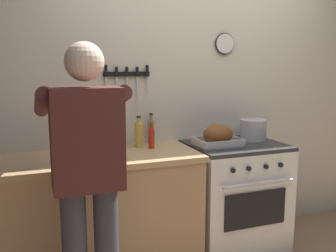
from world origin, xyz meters
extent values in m
cube|color=beige|center=(0.00, 1.35, 1.30)|extent=(6.00, 0.10, 2.60)
cube|color=black|center=(-0.61, 1.29, 1.47)|extent=(0.37, 0.02, 0.04)
cube|color=silver|center=(-0.78, 1.28, 1.35)|extent=(0.02, 0.00, 0.19)
cube|color=black|center=(-0.78, 1.28, 1.49)|extent=(0.02, 0.02, 0.09)
cube|color=silver|center=(-0.69, 1.28, 1.36)|extent=(0.02, 0.00, 0.17)
cube|color=black|center=(-0.69, 1.28, 1.48)|extent=(0.02, 0.02, 0.08)
cube|color=silver|center=(-0.61, 1.28, 1.36)|extent=(0.02, 0.00, 0.17)
cube|color=black|center=(-0.61, 1.28, 1.48)|extent=(0.02, 0.02, 0.08)
cube|color=silver|center=(-0.53, 1.28, 1.35)|extent=(0.01, 0.00, 0.19)
cube|color=black|center=(-0.53, 1.28, 1.48)|extent=(0.02, 0.02, 0.08)
cube|color=silver|center=(-0.44, 1.28, 1.37)|extent=(0.01, 0.00, 0.14)
cube|color=black|center=(-0.44, 1.28, 1.49)|extent=(0.02, 0.02, 0.09)
cylinder|color=white|center=(0.26, 1.28, 1.72)|extent=(0.17, 0.02, 0.17)
torus|color=black|center=(0.26, 1.28, 1.72)|extent=(0.18, 0.02, 0.18)
cube|color=tan|center=(-1.20, 0.99, 0.43)|extent=(2.00, 0.62, 0.86)
cube|color=tan|center=(-1.20, 0.99, 0.88)|extent=(2.03, 0.65, 0.04)
cube|color=white|center=(0.22, 0.99, 0.43)|extent=(0.76, 0.62, 0.87)
cube|color=black|center=(0.22, 0.67, 0.45)|extent=(0.53, 0.01, 0.28)
cube|color=#2D2D2D|center=(0.22, 0.99, 0.89)|extent=(0.76, 0.62, 0.03)
cylinder|color=black|center=(0.01, 0.67, 0.78)|extent=(0.04, 0.02, 0.04)
cylinder|color=black|center=(0.14, 0.67, 0.78)|extent=(0.04, 0.02, 0.04)
cylinder|color=black|center=(0.30, 0.67, 0.78)|extent=(0.04, 0.02, 0.04)
cylinder|color=black|center=(0.43, 0.67, 0.78)|extent=(0.04, 0.02, 0.04)
cylinder|color=silver|center=(0.22, 0.65, 0.66)|extent=(0.61, 0.02, 0.02)
cube|color=#4C2323|center=(-1.07, 0.40, 1.14)|extent=(0.38, 0.22, 0.56)
sphere|color=beige|center=(-1.07, 0.40, 1.55)|extent=(0.21, 0.21, 0.21)
cylinder|color=#4C2323|center=(-1.28, 0.64, 1.32)|extent=(0.09, 0.55, 0.22)
cylinder|color=#4C2323|center=(-0.86, 0.64, 1.32)|extent=(0.09, 0.55, 0.22)
cube|color=#B7B7BC|center=(0.03, 0.95, 0.91)|extent=(0.34, 0.25, 0.01)
cube|color=#B7B7BC|center=(0.03, 0.82, 0.94)|extent=(0.34, 0.01, 0.05)
cube|color=#B7B7BC|center=(0.03, 1.07, 0.94)|extent=(0.34, 0.01, 0.05)
cube|color=#B7B7BC|center=(-0.14, 0.95, 0.94)|extent=(0.01, 0.25, 0.05)
cube|color=#B7B7BC|center=(0.20, 0.95, 0.94)|extent=(0.01, 0.25, 0.05)
ellipsoid|color=brown|center=(0.03, 0.95, 1.00)|extent=(0.25, 0.18, 0.17)
cylinder|color=#B7B7BC|center=(0.44, 1.07, 0.99)|extent=(0.22, 0.22, 0.18)
cube|color=tan|center=(-1.02, 0.86, 0.91)|extent=(0.36, 0.24, 0.02)
cylinder|color=#997F4C|center=(-0.43, 1.24, 1.00)|extent=(0.06, 0.06, 0.19)
cylinder|color=#997F4C|center=(-0.43, 1.24, 1.11)|extent=(0.03, 0.03, 0.04)
cylinder|color=black|center=(-0.43, 1.24, 1.14)|extent=(0.03, 0.03, 0.01)
cylinder|color=#338CCC|center=(-0.76, 1.10, 0.98)|extent=(0.07, 0.07, 0.16)
cylinder|color=#338CCC|center=(-0.76, 1.10, 1.08)|extent=(0.03, 0.03, 0.04)
cylinder|color=white|center=(-0.76, 1.10, 1.11)|extent=(0.04, 0.04, 0.01)
cylinder|color=black|center=(-0.94, 1.04, 0.99)|extent=(0.06, 0.06, 0.17)
cylinder|color=black|center=(-0.94, 1.04, 1.09)|extent=(0.03, 0.03, 0.04)
cylinder|color=#B21919|center=(-0.94, 1.04, 1.12)|extent=(0.03, 0.03, 0.01)
cylinder|color=gold|center=(-0.56, 1.15, 0.99)|extent=(0.07, 0.07, 0.19)
cylinder|color=gold|center=(-0.56, 1.15, 1.11)|extent=(0.03, 0.03, 0.04)
cylinder|color=black|center=(-0.56, 1.15, 1.14)|extent=(0.03, 0.03, 0.01)
cylinder|color=red|center=(-0.48, 1.06, 0.98)|extent=(0.05, 0.05, 0.15)
cylinder|color=red|center=(-0.48, 1.06, 1.07)|extent=(0.02, 0.02, 0.03)
cylinder|color=#197219|center=(-0.48, 1.06, 1.09)|extent=(0.02, 0.02, 0.01)
camera|label=1|loc=(-1.36, -1.62, 1.54)|focal=40.03mm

